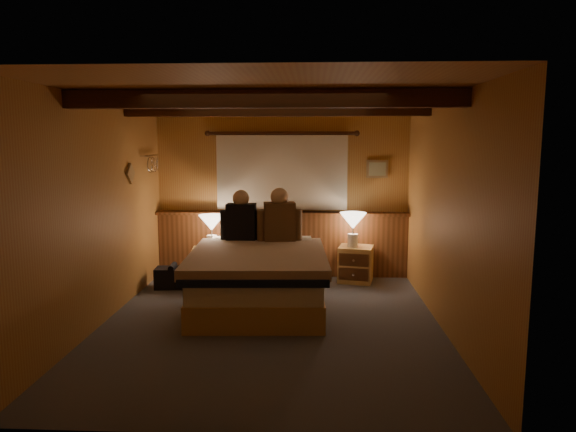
# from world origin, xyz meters

# --- Properties ---
(floor) EXTENTS (4.20, 4.20, 0.00)m
(floor) POSITION_xyz_m (0.00, 0.00, 0.00)
(floor) COLOR #484C55
(floor) RESTS_ON ground
(ceiling) EXTENTS (4.20, 4.20, 0.00)m
(ceiling) POSITION_xyz_m (0.00, 0.00, 2.40)
(ceiling) COLOR #C28A49
(ceiling) RESTS_ON wall_back
(wall_back) EXTENTS (3.60, 0.00, 3.60)m
(wall_back) POSITION_xyz_m (0.00, 2.10, 1.20)
(wall_back) COLOR #BC8C43
(wall_back) RESTS_ON floor
(wall_left) EXTENTS (0.00, 4.20, 4.20)m
(wall_left) POSITION_xyz_m (-1.80, 0.00, 1.20)
(wall_left) COLOR #BC8C43
(wall_left) RESTS_ON floor
(wall_right) EXTENTS (0.00, 4.20, 4.20)m
(wall_right) POSITION_xyz_m (1.80, 0.00, 1.20)
(wall_right) COLOR #BC8C43
(wall_right) RESTS_ON floor
(wall_front) EXTENTS (3.60, 0.00, 3.60)m
(wall_front) POSITION_xyz_m (0.00, -2.10, 1.20)
(wall_front) COLOR #BC8C43
(wall_front) RESTS_ON floor
(wainscot) EXTENTS (3.60, 0.23, 0.94)m
(wainscot) POSITION_xyz_m (0.00, 2.04, 0.49)
(wainscot) COLOR brown
(wainscot) RESTS_ON wall_back
(curtain_window) EXTENTS (2.18, 0.09, 1.11)m
(curtain_window) POSITION_xyz_m (0.00, 2.03, 1.52)
(curtain_window) COLOR #421E10
(curtain_window) RESTS_ON wall_back
(ceiling_beams) EXTENTS (3.60, 1.65, 0.16)m
(ceiling_beams) POSITION_xyz_m (0.00, 0.15, 2.31)
(ceiling_beams) COLOR #421E10
(ceiling_beams) RESTS_ON ceiling
(coat_rail) EXTENTS (0.05, 0.55, 0.24)m
(coat_rail) POSITION_xyz_m (-1.72, 1.58, 1.67)
(coat_rail) COLOR silver
(coat_rail) RESTS_ON wall_left
(framed_print) EXTENTS (0.30, 0.04, 0.25)m
(framed_print) POSITION_xyz_m (1.35, 2.08, 1.55)
(framed_print) COLOR #A18050
(framed_print) RESTS_ON wall_back
(bed) EXTENTS (1.64, 2.05, 0.68)m
(bed) POSITION_xyz_m (-0.19, 0.60, 0.35)
(bed) COLOR tan
(bed) RESTS_ON floor
(nightstand_left) EXTENTS (0.50, 0.46, 0.50)m
(nightstand_left) POSITION_xyz_m (-0.96, 1.53, 0.25)
(nightstand_left) COLOR tan
(nightstand_left) RESTS_ON floor
(nightstand_right) EXTENTS (0.53, 0.49, 0.50)m
(nightstand_right) POSITION_xyz_m (1.04, 1.75, 0.25)
(nightstand_right) COLOR tan
(nightstand_right) RESTS_ON floor
(lamp_left) EXTENTS (0.35, 0.35, 0.45)m
(lamp_left) POSITION_xyz_m (-0.93, 1.58, 0.81)
(lamp_left) COLOR silver
(lamp_left) RESTS_ON nightstand_left
(lamp_right) EXTENTS (0.36, 0.36, 0.47)m
(lamp_right) POSITION_xyz_m (0.99, 1.72, 0.83)
(lamp_right) COLOR silver
(lamp_right) RESTS_ON nightstand_right
(person_left) EXTENTS (0.55, 0.22, 0.67)m
(person_left) POSITION_xyz_m (-0.48, 1.28, 0.94)
(person_left) COLOR black
(person_left) RESTS_ON bed
(person_right) EXTENTS (0.58, 0.29, 0.71)m
(person_right) POSITION_xyz_m (0.02, 1.23, 0.95)
(person_right) COLOR #523821
(person_right) RESTS_ON bed
(duffel_bag) EXTENTS (0.47, 0.31, 0.33)m
(duffel_bag) POSITION_xyz_m (-1.42, 1.32, 0.14)
(duffel_bag) COLOR black
(duffel_bag) RESTS_ON floor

